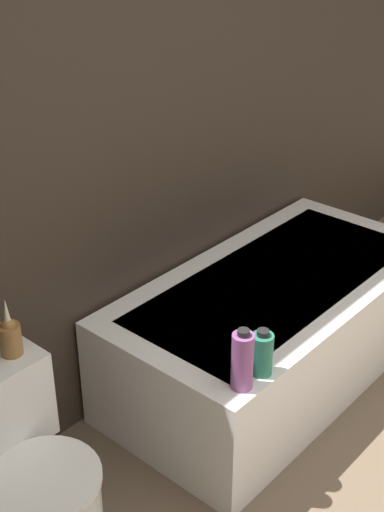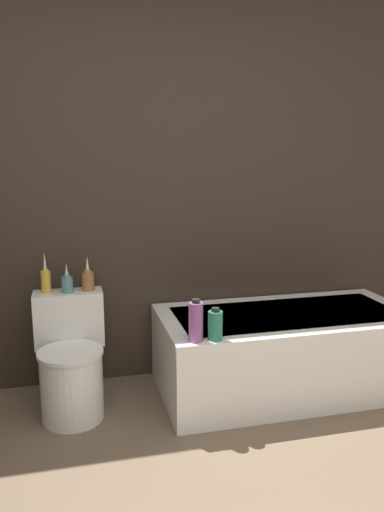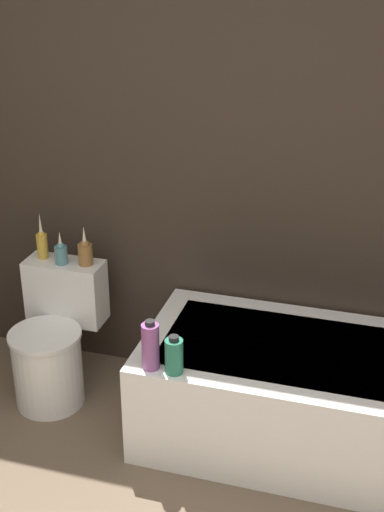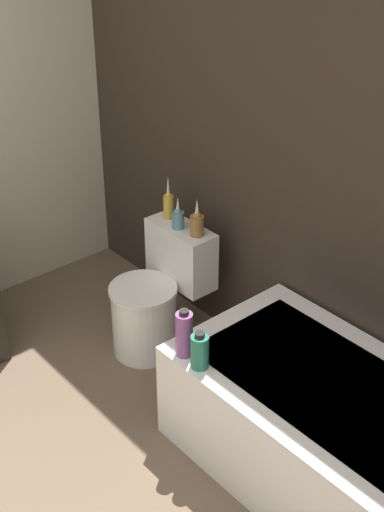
% 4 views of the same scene
% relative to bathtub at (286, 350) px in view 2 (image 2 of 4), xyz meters
% --- Properties ---
extents(wall_back_tiled, '(6.40, 0.06, 2.60)m').
position_rel_bathtub_xyz_m(wall_back_tiled, '(-0.70, 0.45, 1.04)').
color(wall_back_tiled, '#332821').
rests_on(wall_back_tiled, ground_plane).
extents(bathtub, '(1.61, 0.79, 0.51)m').
position_rel_bathtub_xyz_m(bathtub, '(0.00, 0.00, 0.00)').
color(bathtub, white).
rests_on(bathtub, ground).
extents(toilet, '(0.41, 0.54, 0.68)m').
position_rel_bathtub_xyz_m(toilet, '(-1.34, 0.02, 0.05)').
color(toilet, white).
rests_on(toilet, ground).
extents(vase_gold, '(0.06, 0.06, 0.25)m').
position_rel_bathtub_xyz_m(vase_gold, '(-1.46, 0.21, 0.51)').
color(vase_gold, gold).
rests_on(vase_gold, toilet).
extents(vase_silver, '(0.07, 0.07, 0.18)m').
position_rel_bathtub_xyz_m(vase_silver, '(-1.34, 0.18, 0.49)').
color(vase_silver, teal).
rests_on(vase_silver, toilet).
extents(vase_bronze, '(0.07, 0.07, 0.21)m').
position_rel_bathtub_xyz_m(vase_bronze, '(-1.22, 0.20, 0.50)').
color(vase_bronze, olive).
rests_on(vase_bronze, toilet).
extents(shampoo_bottle_tall, '(0.08, 0.08, 0.23)m').
position_rel_bathtub_xyz_m(shampoo_bottle_tall, '(-0.68, -0.33, 0.36)').
color(shampoo_bottle_tall, '#8C4C8C').
rests_on(shampoo_bottle_tall, bathtub).
extents(shampoo_bottle_short, '(0.08, 0.08, 0.18)m').
position_rel_bathtub_xyz_m(shampoo_bottle_short, '(-0.58, -0.33, 0.33)').
color(shampoo_bottle_short, '#267259').
rests_on(shampoo_bottle_short, bathtub).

